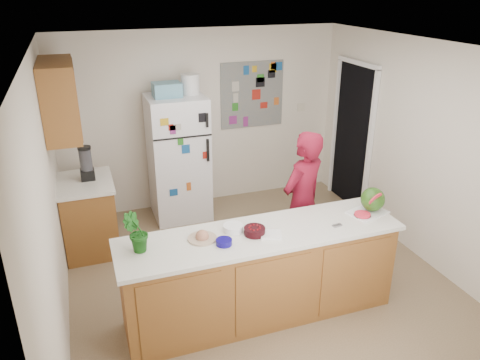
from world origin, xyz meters
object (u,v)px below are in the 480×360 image
object	(u,v)px
person	(302,203)
cherry_bowl	(255,231)
watermelon	(373,199)
refrigerator	(178,158)

from	to	relation	value
person	cherry_bowl	size ratio (longest dim) A/B	8.36
person	watermelon	size ratio (longest dim) A/B	6.80
person	refrigerator	bearing A→B (deg)	-85.30
watermelon	cherry_bowl	xyz separation A→B (m)	(-1.28, -0.04, -0.10)
watermelon	cherry_bowl	bearing A→B (deg)	-178.06
person	watermelon	world-z (taller)	person
watermelon	cherry_bowl	distance (m)	1.29
refrigerator	cherry_bowl	xyz separation A→B (m)	(0.18, -2.39, 0.11)
refrigerator	person	bearing A→B (deg)	-60.46
person	cherry_bowl	world-z (taller)	person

